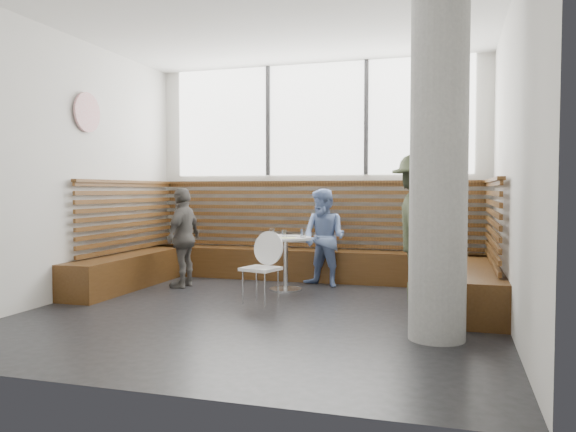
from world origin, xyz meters
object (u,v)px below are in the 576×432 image
(cafe_chair, at_px, (262,261))
(child_back, at_px, (324,238))
(cafe_table, at_px, (286,252))
(adult_man, at_px, (420,227))
(child_left, at_px, (184,237))
(concrete_column, at_px, (439,159))

(cafe_chair, distance_m, child_back, 1.39)
(cafe_table, relative_size, adult_man, 0.40)
(child_left, bearing_deg, cafe_table, 97.21)
(child_back, height_order, child_left, child_left)
(cafe_table, bearing_deg, child_back, 45.17)
(cafe_table, bearing_deg, cafe_chair, -91.46)
(cafe_table, distance_m, adult_man, 1.80)
(cafe_chair, relative_size, child_back, 0.62)
(cafe_chair, bearing_deg, cafe_table, 104.27)
(cafe_table, relative_size, child_left, 0.52)
(concrete_column, bearing_deg, cafe_table, 135.52)
(child_left, bearing_deg, child_back, 108.59)
(cafe_table, xyz_separation_m, child_left, (-1.40, -0.15, 0.17))
(cafe_table, xyz_separation_m, child_back, (0.43, 0.43, 0.17))
(cafe_table, height_order, adult_man, adult_man)
(cafe_table, relative_size, child_back, 0.53)
(concrete_column, xyz_separation_m, child_back, (-1.56, 2.38, -0.93))
(adult_man, height_order, child_left, adult_man)
(concrete_column, distance_m, child_left, 3.95)
(cafe_chair, bearing_deg, adult_man, 34.95)
(concrete_column, height_order, child_left, concrete_column)
(cafe_chair, relative_size, adult_man, 0.47)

